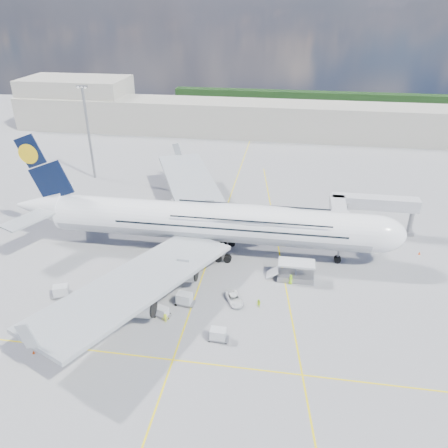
# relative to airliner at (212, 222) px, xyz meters

# --- Properties ---
(ground) EXTENTS (300.00, 300.00, 0.00)m
(ground) POSITION_rel_airliner_xyz_m (-0.26, -10.00, -6.87)
(ground) COLOR gray
(ground) RESTS_ON ground
(taxi_line_main) EXTENTS (0.25, 220.00, 0.01)m
(taxi_line_main) POSITION_rel_airliner_xyz_m (-0.26, -10.00, -6.86)
(taxi_line_main) COLOR yellow
(taxi_line_main) RESTS_ON ground
(taxi_line_cross) EXTENTS (120.00, 0.25, 0.01)m
(taxi_line_cross) POSITION_rel_airliner_xyz_m (-0.26, -30.00, -6.86)
(taxi_line_cross) COLOR yellow
(taxi_line_cross) RESTS_ON ground
(taxi_line_diag) EXTENTS (14.16, 99.06, 0.01)m
(taxi_line_diag) POSITION_rel_airliner_xyz_m (13.74, -0.00, -6.86)
(taxi_line_diag) COLOR yellow
(taxi_line_diag) RESTS_ON ground
(airliner) EXTENTS (77.26, 79.15, 23.71)m
(airliner) POSITION_rel_airliner_xyz_m (0.00, 0.00, 0.00)
(airliner) COLOR white
(airliner) RESTS_ON ground
(jet_bridge) EXTENTS (18.80, 12.10, 8.50)m
(jet_bridge) POSITION_rel_airliner_xyz_m (29.55, 10.94, -0.02)
(jet_bridge) COLOR #B7B7BC
(jet_bridge) RESTS_ON ground
(cargo_loader) EXTENTS (8.53, 3.20, 3.67)m
(cargo_loader) POSITION_rel_airliner_xyz_m (16.56, -7.11, -5.62)
(cargo_loader) COLOR silver
(cargo_loader) RESTS_ON ground
(light_mast) EXTENTS (3.00, 0.70, 25.50)m
(light_mast) POSITION_rel_airliner_xyz_m (-40.26, 35.00, 6.34)
(light_mast) COLOR gray
(light_mast) RESTS_ON ground
(terminal) EXTENTS (180.00, 16.00, 12.00)m
(terminal) POSITION_rel_airliner_xyz_m (-0.26, 85.00, -0.87)
(terminal) COLOR #B2AD9E
(terminal) RESTS_ON ground
(hangar) EXTENTS (40.00, 22.00, 18.00)m
(hangar) POSITION_rel_airliner_xyz_m (-70.26, 90.00, 2.13)
(hangar) COLOR #B2AD9E
(hangar) RESTS_ON ground
(tree_line) EXTENTS (160.00, 6.00, 8.00)m
(tree_line) POSITION_rel_airliner_xyz_m (39.74, 130.00, -2.87)
(tree_line) COLOR #193814
(tree_line) RESTS_ON ground
(dolly_row_a) EXTENTS (3.41, 2.30, 0.46)m
(dolly_row_a) POSITION_rel_airliner_xyz_m (-17.40, -22.32, -6.51)
(dolly_row_a) COLOR gray
(dolly_row_a) RESTS_ON ground
(dolly_row_b) EXTENTS (3.54, 2.79, 1.98)m
(dolly_row_b) POSITION_rel_airliner_xyz_m (-7.05, -12.76, -5.80)
(dolly_row_b) COLOR gray
(dolly_row_b) RESTS_ON ground
(dolly_row_c) EXTENTS (3.09, 2.34, 1.74)m
(dolly_row_c) POSITION_rel_airliner_xyz_m (-4.42, -20.99, -5.93)
(dolly_row_c) COLOR gray
(dolly_row_c) RESTS_ON ground
(dolly_back) EXTENTS (3.78, 2.89, 2.13)m
(dolly_back) POSITION_rel_airliner_xyz_m (-22.98, -18.53, -5.72)
(dolly_back) COLOR gray
(dolly_back) RESTS_ON ground
(dolly_nose_far) EXTENTS (3.20, 1.75, 2.01)m
(dolly_nose_far) POSITION_rel_airliner_xyz_m (5.43, -24.97, -5.79)
(dolly_nose_far) COLOR gray
(dolly_nose_far) RESTS_ON ground
(dolly_nose_near) EXTENTS (3.61, 2.27, 2.14)m
(dolly_nose_near) POSITION_rel_airliner_xyz_m (-1.56, -17.37, -5.72)
(dolly_nose_near) COLOR gray
(dolly_nose_near) RESTS_ON ground
(baggage_tug) EXTENTS (3.21, 2.15, 1.84)m
(baggage_tug) POSITION_rel_airliner_xyz_m (-9.62, -13.32, -6.06)
(baggage_tug) COLOR silver
(baggage_tug) RESTS_ON ground
(catering_truck_inner) EXTENTS (8.12, 4.63, 4.56)m
(catering_truck_inner) POSITION_rel_airliner_xyz_m (-8.50, 14.15, -4.72)
(catering_truck_inner) COLOR gray
(catering_truck_inner) RESTS_ON ground
(catering_truck_outer) EXTENTS (7.09, 2.80, 4.23)m
(catering_truck_outer) POSITION_rel_airliner_xyz_m (-13.93, 40.38, -4.91)
(catering_truck_outer) COLOR gray
(catering_truck_outer) RESTS_ON ground
(service_van) EXTENTS (3.93, 5.14, 1.30)m
(service_van) POSITION_rel_airliner_xyz_m (6.58, -15.48, -6.22)
(service_van) COLOR white
(service_van) RESTS_ON ground
(crew_nose) EXTENTS (0.75, 0.71, 1.73)m
(crew_nose) POSITION_rel_airliner_xyz_m (26.45, 4.53, -6.00)
(crew_nose) COLOR #AEF81A
(crew_nose) RESTS_ON ground
(crew_loader) EXTENTS (1.00, 0.97, 1.62)m
(crew_loader) POSITION_rel_airliner_xyz_m (10.78, -16.33, -6.06)
(crew_loader) COLOR #BEE918
(crew_loader) RESTS_ON ground
(crew_wing) EXTENTS (0.58, 0.95, 1.51)m
(crew_wing) POSITION_rel_airliner_xyz_m (-11.81, -14.04, -6.12)
(crew_wing) COLOR #ECFF1A
(crew_wing) RESTS_ON ground
(crew_van) EXTENTS (1.13, 1.07, 1.94)m
(crew_van) POSITION_rel_airliner_xyz_m (15.90, -8.74, -5.90)
(crew_van) COLOR #93E117
(crew_van) RESTS_ON ground
(crew_tug) EXTENTS (1.08, 0.76, 1.52)m
(crew_tug) POSITION_rel_airliner_xyz_m (-3.49, -22.22, -6.11)
(crew_tug) COLOR #DFF119
(crew_tug) RESTS_ON ground
(cone_nose) EXTENTS (0.49, 0.49, 0.62)m
(cone_nose) POSITION_rel_airliner_xyz_m (41.24, 5.44, -6.57)
(cone_nose) COLOR #DE440B
(cone_nose) RESTS_ON ground
(cone_wing_left_inner) EXTENTS (0.40, 0.40, 0.50)m
(cone_wing_left_inner) POSITION_rel_airliner_xyz_m (-13.24, 6.55, -6.62)
(cone_wing_left_inner) COLOR #DE440B
(cone_wing_left_inner) RESTS_ON ground
(cone_wing_left_outer) EXTENTS (0.50, 0.50, 0.63)m
(cone_wing_left_outer) POSITION_rel_airliner_xyz_m (-14.80, 28.60, -6.56)
(cone_wing_left_outer) COLOR #DE440B
(cone_wing_left_outer) RESTS_ON ground
(cone_wing_right_inner) EXTENTS (0.50, 0.50, 0.63)m
(cone_wing_right_inner) POSITION_rel_airliner_xyz_m (-15.70, -11.75, -6.56)
(cone_wing_right_inner) COLOR #DE440B
(cone_wing_right_inner) RESTS_ON ground
(cone_wing_right_outer) EXTENTS (0.41, 0.41, 0.52)m
(cone_wing_right_outer) POSITION_rel_airliner_xyz_m (-20.54, -31.86, -6.62)
(cone_wing_right_outer) COLOR #DE440B
(cone_wing_right_outer) RESTS_ON ground
(cone_tail) EXTENTS (0.40, 0.40, 0.51)m
(cone_tail) POSITION_rel_airliner_xyz_m (-30.04, 5.72, -6.62)
(cone_tail) COLOR #DE440B
(cone_tail) RESTS_ON ground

